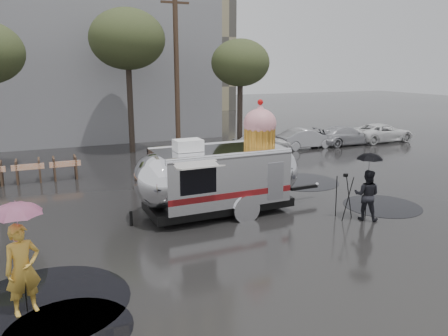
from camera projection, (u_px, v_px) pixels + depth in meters
name	position (u px, v px, depth m)	size (l,w,h in m)	color
ground	(245.00, 247.00, 12.20)	(120.00, 120.00, 0.00)	black
puddles	(235.00, 233.00, 13.14)	(14.45, 10.31, 0.01)	black
grey_building	(44.00, 43.00, 30.61)	(22.00, 12.00, 13.00)	slate
utility_pole	(177.00, 71.00, 24.62)	(1.60, 0.28, 9.00)	#473323
tree_mid	(127.00, 40.00, 24.15)	(4.20, 4.20, 8.03)	#382D26
tree_right	(240.00, 64.00, 24.98)	(3.36, 3.36, 6.42)	#382D26
barricade_row	(28.00, 170.00, 18.83)	(4.30, 0.80, 1.00)	#473323
parked_cars	(330.00, 135.00, 27.31)	(13.20, 1.90, 1.50)	silver
airstream_trailer	(221.00, 174.00, 14.74)	(7.25, 2.84, 3.90)	silver
person_left	(23.00, 269.00, 8.74)	(0.69, 0.46, 1.90)	gold
umbrella_pink	(17.00, 221.00, 8.50)	(1.24, 1.24, 2.39)	#CC769F
person_right	(367.00, 195.00, 14.17)	(0.80, 0.45, 1.67)	black
umbrella_black	(369.00, 163.00, 13.93)	(1.03, 1.03, 2.25)	black
tripod	(345.00, 192.00, 14.30)	(0.61, 0.60, 1.52)	black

